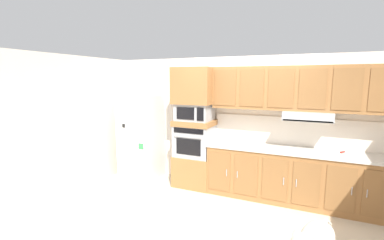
# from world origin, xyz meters

# --- Properties ---
(ground_plane) EXTENTS (9.60, 9.60, 0.00)m
(ground_plane) POSITION_xyz_m (0.00, 0.00, 0.00)
(ground_plane) COLOR beige
(back_kitchen_wall) EXTENTS (6.20, 0.12, 2.50)m
(back_kitchen_wall) POSITION_xyz_m (0.00, 1.11, 1.25)
(back_kitchen_wall) COLOR silver
(back_kitchen_wall) RESTS_ON ground
(side_panel_left) EXTENTS (0.12, 7.10, 2.50)m
(side_panel_left) POSITION_xyz_m (-2.80, 0.00, 1.25)
(side_panel_left) COLOR silver
(side_panel_left) RESTS_ON ground
(refrigerator) EXTENTS (0.76, 0.73, 1.76)m
(refrigerator) POSITION_xyz_m (-2.10, 0.68, 0.88)
(refrigerator) COLOR white
(refrigerator) RESTS_ON ground
(oven_base_cabinet) EXTENTS (0.74, 0.62, 0.60)m
(oven_base_cabinet) POSITION_xyz_m (-0.91, 0.75, 0.30)
(oven_base_cabinet) COLOR #996638
(oven_base_cabinet) RESTS_ON ground
(built_in_oven) EXTENTS (0.70, 0.62, 0.60)m
(built_in_oven) POSITION_xyz_m (-0.91, 0.75, 0.90)
(built_in_oven) COLOR #A8AAAF
(built_in_oven) RESTS_ON oven_base_cabinet
(appliance_mid_shelf) EXTENTS (0.74, 0.62, 0.10)m
(appliance_mid_shelf) POSITION_xyz_m (-0.91, 0.75, 1.25)
(appliance_mid_shelf) COLOR #996638
(appliance_mid_shelf) RESTS_ON built_in_oven
(microwave) EXTENTS (0.64, 0.54, 0.32)m
(microwave) POSITION_xyz_m (-0.91, 0.75, 1.46)
(microwave) COLOR #A8AAAF
(microwave) RESTS_ON appliance_mid_shelf
(appliance_upper_cabinet) EXTENTS (0.74, 0.62, 0.68)m
(appliance_upper_cabinet) POSITION_xyz_m (-0.91, 0.75, 1.96)
(appliance_upper_cabinet) COLOR #996638
(appliance_upper_cabinet) RESTS_ON microwave
(lower_cabinet_run) EXTENTS (2.85, 0.63, 0.88)m
(lower_cabinet_run) POSITION_xyz_m (0.89, 0.75, 0.44)
(lower_cabinet_run) COLOR #996638
(lower_cabinet_run) RESTS_ON ground
(countertop_slab) EXTENTS (2.89, 0.64, 0.04)m
(countertop_slab) POSITION_xyz_m (0.89, 0.75, 0.90)
(countertop_slab) COLOR beige
(countertop_slab) RESTS_ON lower_cabinet_run
(backsplash_panel) EXTENTS (2.89, 0.02, 0.50)m
(backsplash_panel) POSITION_xyz_m (0.89, 1.04, 1.17)
(backsplash_panel) COLOR white
(backsplash_panel) RESTS_ON countertop_slab
(upper_cabinet_with_hood) EXTENTS (2.85, 0.48, 0.88)m
(upper_cabinet_with_hood) POSITION_xyz_m (0.90, 0.87, 1.90)
(upper_cabinet_with_hood) COLOR #996638
(upper_cabinet_with_hood) RESTS_ON backsplash_panel
(screwdriver) EXTENTS (0.17, 0.16, 0.03)m
(screwdriver) POSITION_xyz_m (1.63, 0.83, 0.93)
(screwdriver) COLOR red
(screwdriver) RESTS_ON countertop_slab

